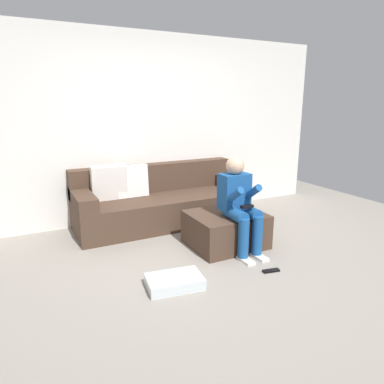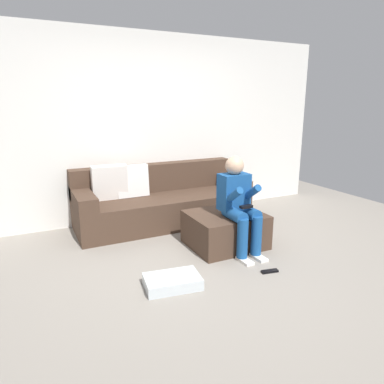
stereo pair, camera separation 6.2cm
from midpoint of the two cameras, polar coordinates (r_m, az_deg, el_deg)
ground_plane at (r=3.67m, az=4.34°, el=-12.29°), size 7.33×7.33×0.00m
wall_back at (r=5.10m, az=-7.24°, el=10.31°), size 5.64×0.10×2.58m
couch_sectional at (r=4.88m, az=-5.60°, el=-1.58°), size 2.37×0.84×0.87m
ottoman at (r=4.15m, az=5.08°, el=-6.09°), size 0.84×0.71×0.40m
person_seated at (r=3.90m, az=7.30°, el=-1.53°), size 0.33×0.61×1.07m
storage_bin at (r=3.31m, az=-3.43°, el=-14.44°), size 0.55×0.39×0.10m
remote_near_ottoman at (r=3.67m, az=12.31°, el=-12.46°), size 0.18×0.08×0.02m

